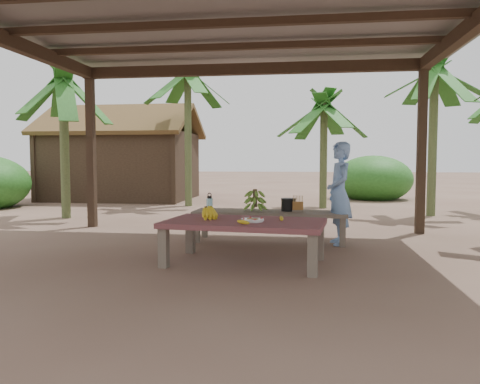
# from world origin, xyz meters

# --- Properties ---
(ground) EXTENTS (80.00, 80.00, 0.00)m
(ground) POSITION_xyz_m (0.00, 0.00, 0.00)
(ground) COLOR brown
(ground) RESTS_ON ground
(pavilion) EXTENTS (6.60, 5.60, 2.95)m
(pavilion) POSITION_xyz_m (-0.01, -0.01, 2.78)
(pavilion) COLOR black
(pavilion) RESTS_ON ground
(work_table) EXTENTS (1.90, 1.20, 0.50)m
(work_table) POSITION_xyz_m (0.27, -0.27, 0.43)
(work_table) COLOR brown
(work_table) RESTS_ON ground
(bench) EXTENTS (2.22, 0.69, 0.45)m
(bench) POSITION_xyz_m (0.45, 1.18, 0.39)
(bench) COLOR brown
(bench) RESTS_ON ground
(ripe_banana_bunch) EXTENTS (0.33, 0.30, 0.16)m
(ripe_banana_bunch) POSITION_xyz_m (-0.20, -0.19, 0.58)
(ripe_banana_bunch) COLOR yellow
(ripe_banana_bunch) RESTS_ON work_table
(plate) EXTENTS (0.25, 0.25, 0.04)m
(plate) POSITION_xyz_m (0.37, -0.36, 0.52)
(plate) COLOR white
(plate) RESTS_ON work_table
(loose_banana_front) EXTENTS (0.15, 0.07, 0.04)m
(loose_banana_front) POSITION_xyz_m (0.29, -0.57, 0.52)
(loose_banana_front) COLOR yellow
(loose_banana_front) RESTS_ON work_table
(loose_banana_side) EXTENTS (0.05, 0.15, 0.04)m
(loose_banana_side) POSITION_xyz_m (0.68, -0.19, 0.52)
(loose_banana_side) COLOR yellow
(loose_banana_side) RESTS_ON work_table
(water_flask) EXTENTS (0.08, 0.08, 0.29)m
(water_flask) POSITION_xyz_m (-0.22, 0.08, 0.62)
(water_flask) COLOR #43BDD1
(water_flask) RESTS_ON work_table
(green_banana_stalk) EXTENTS (0.30, 0.30, 0.33)m
(green_banana_stalk) POSITION_xyz_m (0.23, 1.19, 0.62)
(green_banana_stalk) COLOR #598C2D
(green_banana_stalk) RESTS_ON bench
(cooking_pot) EXTENTS (0.21, 0.21, 0.18)m
(cooking_pot) POSITION_xyz_m (0.72, 1.24, 0.54)
(cooking_pot) COLOR black
(cooking_pot) RESTS_ON bench
(skewer_rack) EXTENTS (0.18, 0.09, 0.24)m
(skewer_rack) POSITION_xyz_m (0.85, 1.12, 0.57)
(skewer_rack) COLOR #A57F47
(skewer_rack) RESTS_ON bench
(woman) EXTENTS (0.44, 0.59, 1.45)m
(woman) POSITION_xyz_m (1.43, 1.11, 0.72)
(woman) COLOR #6C92CC
(woman) RESTS_ON ground
(hut) EXTENTS (4.40, 3.43, 2.85)m
(hut) POSITION_xyz_m (-4.50, 8.00, 1.10)
(hut) COLOR black
(hut) RESTS_ON ground
(banana_plant_ne) EXTENTS (1.80, 1.80, 3.33)m
(banana_plant_ne) POSITION_xyz_m (3.62, 4.82, 2.83)
(banana_plant_ne) COLOR #596638
(banana_plant_ne) RESTS_ON ground
(banana_plant_n) EXTENTS (1.80, 1.80, 2.76)m
(banana_plant_n) POSITION_xyz_m (1.40, 6.07, 2.28)
(banana_plant_n) COLOR #596638
(banana_plant_n) RESTS_ON ground
(banana_plant_nw) EXTENTS (1.80, 1.80, 3.63)m
(banana_plant_nw) POSITION_xyz_m (-2.01, 6.15, 3.13)
(banana_plant_nw) COLOR #596638
(banana_plant_nw) RESTS_ON ground
(banana_plant_w) EXTENTS (1.80, 1.80, 3.02)m
(banana_plant_w) POSITION_xyz_m (-3.90, 3.40, 2.53)
(banana_plant_w) COLOR #596638
(banana_plant_w) RESTS_ON ground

